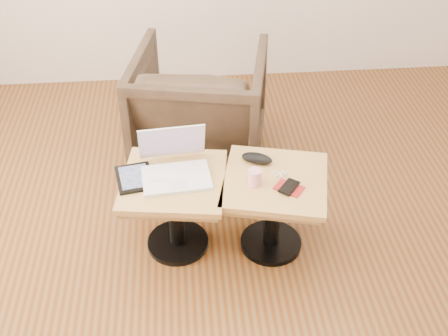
{
  "coord_description": "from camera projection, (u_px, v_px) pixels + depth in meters",
  "views": [
    {
      "loc": [
        -0.32,
        -2.0,
        2.29
      ],
      "look_at": [
        -0.13,
        0.28,
        0.53
      ],
      "focal_mm": 45.0,
      "sensor_mm": 36.0,
      "label": 1
    }
  ],
  "objects": [
    {
      "name": "room_shell",
      "position": [
        262.0,
        43.0,
        2.17
      ],
      "size": [
        4.52,
        4.52,
        2.71
      ],
      "color": "#562C10",
      "rests_on": "ground"
    },
    {
      "name": "side_table_left",
      "position": [
        175.0,
        196.0,
        2.97
      ],
      "size": [
        0.6,
        0.6,
        0.48
      ],
      "rotation": [
        0.0,
        0.0,
        -0.14
      ],
      "color": "black",
      "rests_on": "ground"
    },
    {
      "name": "side_table_right",
      "position": [
        274.0,
        196.0,
        2.97
      ],
      "size": [
        0.64,
        0.64,
        0.48
      ],
      "rotation": [
        0.0,
        0.0,
        -0.23
      ],
      "color": "black",
      "rests_on": "ground"
    },
    {
      "name": "laptop",
      "position": [
        175.0,
        166.0,
        2.9
      ],
      "size": [
        0.38,
        0.35,
        0.24
      ],
      "rotation": [
        0.0,
        0.0,
        0.09
      ],
      "color": "white",
      "rests_on": "side_table_left"
    },
    {
      "name": "tablet",
      "position": [
        135.0,
        178.0,
        2.89
      ],
      "size": [
        0.22,
        0.26,
        0.02
      ],
      "rotation": [
        0.0,
        0.0,
        0.18
      ],
      "color": "black",
      "rests_on": "side_table_left"
    },
    {
      "name": "charging_adapter",
      "position": [
        143.0,
        151.0,
        3.06
      ],
      "size": [
        0.04,
        0.04,
        0.03
      ],
      "primitive_type": "cube",
      "rotation": [
        0.0,
        0.0,
        0.04
      ],
      "color": "white",
      "rests_on": "side_table_left"
    },
    {
      "name": "glasses_case",
      "position": [
        257.0,
        158.0,
        2.99
      ],
      "size": [
        0.18,
        0.13,
        0.05
      ],
      "primitive_type": "ellipsoid",
      "rotation": [
        0.0,
        0.0,
        -0.4
      ],
      "color": "black",
      "rests_on": "side_table_right"
    },
    {
      "name": "striped_cup",
      "position": [
        255.0,
        177.0,
        2.83
      ],
      "size": [
        0.07,
        0.07,
        0.09
      ],
      "primitive_type": "cylinder",
      "rotation": [
        0.0,
        0.0,
        0.01
      ],
      "color": "#F15A6F",
      "rests_on": "side_table_right"
    },
    {
      "name": "earbuds_tangle",
      "position": [
        280.0,
        174.0,
        2.92
      ],
      "size": [
        0.08,
        0.06,
        0.01
      ],
      "color": "white",
      "rests_on": "side_table_right"
    },
    {
      "name": "phone_on_sleeve",
      "position": [
        289.0,
        188.0,
        2.83
      ],
      "size": [
        0.17,
        0.16,
        0.02
      ],
      "rotation": [
        0.0,
        0.0,
        -0.64
      ],
      "color": "maroon",
      "rests_on": "side_table_right"
    },
    {
      "name": "armchair",
      "position": [
        200.0,
        107.0,
        3.65
      ],
      "size": [
        0.96,
        0.98,
        0.76
      ],
      "primitive_type": "imported",
      "rotation": [
        0.0,
        0.0,
        2.94
      ],
      "color": "black",
      "rests_on": "ground"
    }
  ]
}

